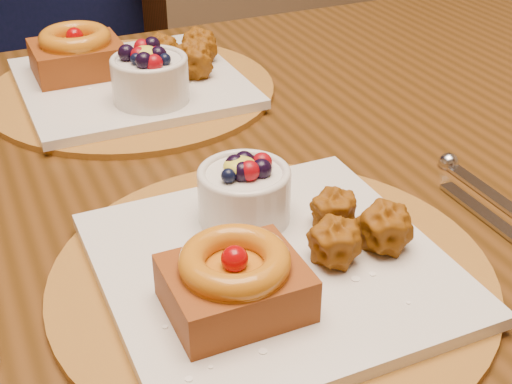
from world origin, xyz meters
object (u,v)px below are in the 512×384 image
dining_table (190,224)px  place_setting_far (129,75)px  place_setting_near (268,255)px  chair_far (73,77)px

dining_table → place_setting_far: 0.24m
place_setting_near → place_setting_far: size_ratio=1.00×
dining_table → place_setting_far: size_ratio=4.21×
place_setting_near → chair_far: size_ratio=0.40×
place_setting_near → chair_far: 1.13m
place_setting_far → chair_far: size_ratio=0.40×
place_setting_far → chair_far: 0.72m
place_setting_far → chair_far: chair_far is taller
chair_far → place_setting_near: bearing=-79.5°
dining_table → place_setting_near: place_setting_near is taller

